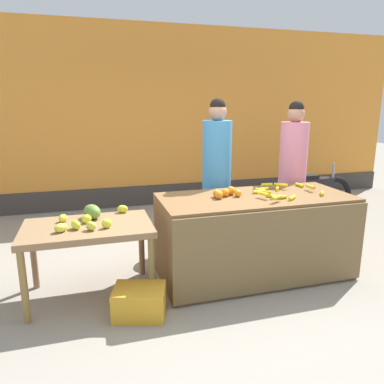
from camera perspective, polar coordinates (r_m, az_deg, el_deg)
ground_plane at (r=3.98m, az=4.28°, el=-13.22°), size 24.00×24.00×0.00m
market_wall_back at (r=6.61m, az=-5.25°, el=11.24°), size 9.40×0.23×3.11m
fruit_stall_counter at (r=3.94m, az=9.79°, el=-6.79°), size 1.99×0.89×0.87m
side_table_wooden at (r=3.52m, az=-15.94°, el=-6.33°), size 1.17×0.73×0.71m
banana_bunch_pile at (r=3.96m, az=13.44°, el=0.14°), size 0.75×0.66×0.07m
orange_pile at (r=3.74m, az=5.33°, el=-0.12°), size 0.30×0.21×0.09m
mango_papaya_pile at (r=3.57m, az=-15.75°, el=-3.67°), size 0.71×0.57×0.14m
vendor_woman_blue_shirt at (r=4.35m, az=3.87°, el=2.25°), size 0.34×0.34×1.86m
vendor_woman_pink_shirt at (r=4.75m, az=15.38°, el=2.58°), size 0.34×0.34×1.83m
parked_motorcycle at (r=6.10m, az=17.76°, el=-0.23°), size 1.60×0.18×0.88m
produce_crate at (r=3.32m, az=-8.20°, el=-16.61°), size 0.51×0.43×0.26m
produce_sack at (r=4.30m, az=-4.45°, el=-7.77°), size 0.44×0.46×0.46m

